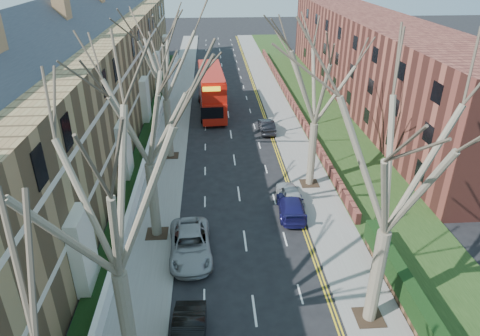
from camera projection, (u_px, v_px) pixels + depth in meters
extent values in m
cube|color=slate|center=(175.00, 115.00, 48.43)|extent=(3.00, 102.00, 0.12)
cube|color=slate|center=(280.00, 113.00, 49.18)|extent=(3.00, 102.00, 0.12)
cube|color=olive|center=(79.00, 95.00, 38.60)|extent=(9.00, 78.00, 10.00)
cube|color=#32343D|center=(67.00, 26.00, 35.88)|extent=(4.67, 78.00, 4.67)
cube|color=silver|center=(131.00, 110.00, 39.55)|extent=(0.12, 78.00, 0.35)
cube|color=silver|center=(126.00, 73.00, 37.97)|extent=(0.12, 78.00, 0.35)
cube|color=brown|center=(372.00, 60.00, 51.22)|extent=(8.00, 54.00, 10.00)
cube|color=brown|center=(289.00, 97.00, 52.61)|extent=(0.35, 54.00, 0.90)
cube|color=white|center=(152.00, 138.00, 40.96)|extent=(0.30, 78.00, 1.00)
cube|color=#1B3413|center=(319.00, 111.00, 49.42)|extent=(6.00, 102.00, 0.06)
cylinder|color=#6B5F4C|center=(127.00, 322.00, 17.87)|extent=(0.64, 0.64, 5.25)
cylinder|color=#6B5F4C|center=(154.00, 200.00, 26.81)|extent=(0.64, 0.64, 5.07)
cube|color=#2D2116|center=(157.00, 233.00, 27.95)|extent=(1.40, 1.40, 0.05)
cylinder|color=#6B5F4C|center=(169.00, 129.00, 37.45)|extent=(0.60, 0.60, 5.25)
cube|color=#2D2116|center=(171.00, 156.00, 38.63)|extent=(1.40, 1.40, 0.05)
cylinder|color=#6B5F4C|center=(376.00, 277.00, 20.36)|extent=(0.64, 0.64, 5.25)
cube|color=#2D2116|center=(369.00, 317.00, 21.54)|extent=(1.40, 1.40, 0.05)
cylinder|color=#6B5F4C|center=(312.00, 155.00, 32.86)|extent=(0.60, 0.60, 5.07)
cube|color=#2D2116|center=(309.00, 183.00, 34.00)|extent=(1.40, 1.40, 0.05)
cube|color=#A4160B|center=(212.00, 99.00, 49.08)|extent=(3.16, 11.48, 2.27)
cube|color=#A4160B|center=(211.00, 80.00, 48.10)|extent=(3.13, 10.91, 2.07)
cube|color=black|center=(212.00, 95.00, 48.87)|extent=(3.13, 10.58, 0.93)
cube|color=black|center=(211.00, 80.00, 48.05)|extent=(3.12, 10.35, 0.93)
imported|color=#929397|center=(190.00, 245.00, 25.89)|extent=(2.81, 5.53, 1.50)
imported|color=#17164E|center=(291.00, 206.00, 30.02)|extent=(2.12, 4.59, 1.30)
imported|color=#9DA2A6|center=(290.00, 194.00, 31.56)|extent=(1.80, 3.86, 1.28)
imported|color=black|center=(267.00, 126.00, 43.78)|extent=(1.49, 4.00, 1.31)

